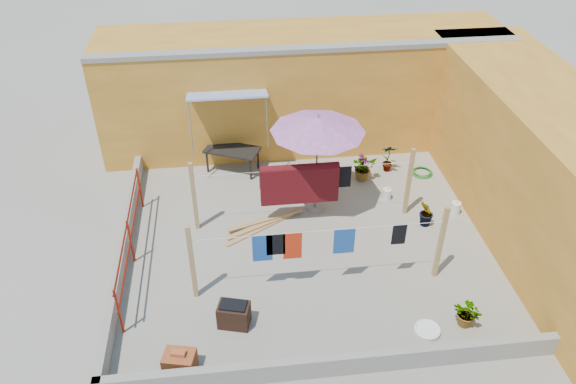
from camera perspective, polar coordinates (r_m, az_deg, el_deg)
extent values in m
plane|color=#9E998E|center=(12.85, 2.01, -5.05)|extent=(80.00, 80.00, 0.00)
cube|color=orange|center=(15.99, 1.44, 10.49)|extent=(11.00, 2.40, 3.20)
cube|color=gray|center=(14.43, 2.12, 14.33)|extent=(11.00, 0.35, 0.12)
cube|color=#2D51B2|center=(14.17, -6.20, 9.78)|extent=(2.00, 0.79, 0.22)
cylinder|color=gray|center=(14.17, -9.85, 6.48)|extent=(0.03, 0.30, 1.28)
cylinder|color=gray|center=(14.17, -2.13, 7.01)|extent=(0.03, 0.30, 1.28)
cube|color=orange|center=(13.59, 24.42, 2.22)|extent=(2.40, 9.00, 3.20)
cube|color=gray|center=(10.25, 5.09, -17.07)|extent=(8.30, 0.16, 0.44)
cube|color=gray|center=(12.85, -16.36, -5.49)|extent=(0.16, 7.30, 0.44)
cylinder|color=maroon|center=(11.01, -16.80, -11.58)|extent=(0.05, 0.05, 1.10)
cylinder|color=maroon|center=(12.45, -15.67, -4.88)|extent=(0.05, 0.05, 1.10)
cylinder|color=maroon|center=(14.03, -14.81, 0.37)|extent=(0.05, 0.05, 1.10)
cylinder|color=maroon|center=(12.14, -16.04, -3.08)|extent=(0.04, 4.20, 0.04)
cylinder|color=maroon|center=(12.42, -15.71, -4.71)|extent=(0.04, 4.20, 0.04)
cube|color=tan|center=(11.14, -9.73, -7.08)|extent=(0.09, 0.09, 1.80)
cube|color=tan|center=(11.83, 15.23, -5.00)|extent=(0.09, 0.09, 1.80)
cube|color=tan|center=(13.46, 12.18, 0.99)|extent=(0.09, 0.09, 1.80)
cube|color=tan|center=(12.85, -9.53, -0.48)|extent=(0.09, 0.09, 1.80)
cylinder|color=silver|center=(10.86, 3.25, -3.98)|extent=(5.00, 0.01, 0.01)
cylinder|color=silver|center=(12.61, 1.62, 2.32)|extent=(5.00, 0.01, 0.01)
cube|color=#4B0C11|center=(12.83, 1.17, 0.75)|extent=(1.80, 0.22, 0.93)
cube|color=black|center=(12.91, 5.64, 1.54)|extent=(0.36, 0.02, 0.56)
cube|color=maroon|center=(12.66, -1.98, 1.23)|extent=(0.42, 0.02, 0.45)
cube|color=#1C4697|center=(10.96, -2.62, -5.72)|extent=(0.39, 0.02, 0.64)
cube|color=black|center=(10.93, -1.25, -5.35)|extent=(0.37, 0.02, 0.51)
cube|color=red|center=(11.00, 0.47, -5.49)|extent=(0.37, 0.02, 0.64)
cube|color=#1C4697|center=(11.14, 5.72, -4.99)|extent=(0.42, 0.02, 0.61)
cube|color=black|center=(11.36, 11.22, -4.26)|extent=(0.28, 0.02, 0.49)
cylinder|color=gray|center=(13.80, 2.77, -1.60)|extent=(0.39, 0.39, 0.06)
cylinder|color=gray|center=(13.11, 2.91, 2.62)|extent=(0.05, 0.05, 2.48)
cone|color=#C76BAE|center=(12.55, 3.06, 6.88)|extent=(2.45, 2.45, 0.34)
cylinder|color=gray|center=(12.46, 3.09, 7.67)|extent=(0.04, 0.04, 0.11)
cube|color=black|center=(14.98, -5.71, 4.29)|extent=(1.58, 1.22, 0.05)
cube|color=black|center=(15.16, -8.20, 3.04)|extent=(0.05, 0.05, 0.62)
cube|color=black|center=(15.59, -7.36, 4.11)|extent=(0.05, 0.05, 0.62)
cube|color=black|center=(14.73, -3.81, 2.31)|extent=(0.05, 0.05, 0.62)
cube|color=black|center=(15.17, -3.07, 3.42)|extent=(0.05, 0.05, 0.62)
cube|color=#9A4E23|center=(10.45, -10.93, -16.61)|extent=(0.63, 0.52, 0.40)
cube|color=#B55E2A|center=(10.26, -11.08, -15.79)|extent=(0.27, 0.17, 0.08)
cube|color=tan|center=(13.17, -2.92, -3.80)|extent=(1.67, 1.09, 0.04)
cube|color=tan|center=(13.24, -2.62, -3.31)|extent=(1.74, 0.95, 0.04)
cube|color=tan|center=(13.31, -2.32, -2.82)|extent=(1.83, 0.72, 0.04)
cube|color=black|center=(10.96, -5.51, -12.32)|extent=(0.67, 0.54, 0.49)
cube|color=black|center=(10.77, -5.59, -11.37)|extent=(0.55, 0.42, 0.04)
cylinder|color=silver|center=(11.26, 13.96, -13.49)|extent=(0.48, 0.48, 0.06)
torus|color=silver|center=(11.24, 13.98, -13.39)|extent=(0.51, 0.51, 0.05)
cylinder|color=silver|center=(14.15, 16.64, -1.59)|extent=(0.23, 0.23, 0.32)
cylinder|color=silver|center=(14.05, 16.77, -1.01)|extent=(0.06, 0.06, 0.05)
cylinder|color=silver|center=(14.26, 9.99, -0.23)|extent=(0.22, 0.22, 0.30)
cylinder|color=silver|center=(14.16, 10.06, 0.32)|extent=(0.06, 0.06, 0.05)
torus|color=#19701B|center=(15.51, 13.45, 1.91)|extent=(0.57, 0.57, 0.04)
torus|color=#19701B|center=(15.48, 13.48, 2.05)|extent=(0.48, 0.48, 0.04)
imported|color=#1B5D1A|center=(14.82, 7.65, 2.47)|extent=(0.77, 0.71, 0.70)
imported|color=#1B5D1A|center=(14.87, 7.62, 2.57)|extent=(0.48, 0.48, 0.69)
imported|color=#1B5D1A|center=(15.24, 10.17, 3.48)|extent=(0.49, 0.38, 0.83)
imported|color=#1B5D1A|center=(13.45, 13.91, -2.12)|extent=(0.41, 0.47, 0.73)
imported|color=#1B5D1A|center=(11.39, 17.83, -11.66)|extent=(0.71, 0.71, 0.60)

